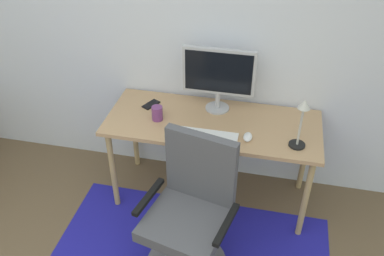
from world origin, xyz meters
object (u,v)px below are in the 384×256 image
(monitor, at_px, (219,74))
(computer_mouse, at_px, (248,137))
(office_chair, at_px, (190,222))
(desk_lamp, at_px, (302,118))
(keyboard, at_px, (207,136))
(coffee_cup, at_px, (157,113))
(desk, at_px, (212,130))
(cell_phone, at_px, (151,104))

(monitor, distance_m, computer_mouse, 0.51)
(monitor, distance_m, office_chair, 1.06)
(monitor, xyz_separation_m, desk_lamp, (0.60, -0.34, -0.07))
(keyboard, relative_size, coffee_cup, 4.05)
(monitor, bearing_deg, office_chair, -91.47)
(coffee_cup, xyz_separation_m, desk_lamp, (1.00, -0.10, 0.17))
(keyboard, relative_size, desk_lamp, 1.19)
(monitor, height_order, office_chair, monitor)
(office_chair, bearing_deg, coffee_cup, 134.89)
(desk, xyz_separation_m, computer_mouse, (0.27, -0.16, 0.09))
(coffee_cup, xyz_separation_m, cell_phone, (-0.10, 0.18, -0.05))
(desk, xyz_separation_m, office_chair, (-0.02, -0.67, -0.26))
(desk, distance_m, keyboard, 0.21)
(coffee_cup, height_order, office_chair, office_chair)
(keyboard, bearing_deg, desk_lamp, 2.93)
(computer_mouse, distance_m, office_chair, 0.69)
(office_chair, bearing_deg, desk_lamp, 52.68)
(desk, bearing_deg, computer_mouse, -30.37)
(monitor, relative_size, coffee_cup, 4.95)
(keyboard, bearing_deg, desk, 87.14)
(cell_phone, bearing_deg, keyboard, -5.51)
(computer_mouse, relative_size, desk_lamp, 0.29)
(desk, height_order, computer_mouse, computer_mouse)
(keyboard, xyz_separation_m, computer_mouse, (0.28, 0.04, 0.01))
(desk, bearing_deg, cell_phone, 166.99)
(computer_mouse, bearing_deg, monitor, 128.77)
(keyboard, distance_m, coffee_cup, 0.41)
(desk_lamp, bearing_deg, computer_mouse, 179.25)
(keyboard, relative_size, cell_phone, 3.07)
(office_chair, bearing_deg, desk, 101.51)
(desk, bearing_deg, office_chair, -91.56)
(desk, height_order, desk_lamp, desk_lamp)
(desk, distance_m, coffee_cup, 0.42)
(desk, distance_m, cell_phone, 0.52)
(monitor, xyz_separation_m, office_chair, (-0.02, -0.85, -0.63))
(cell_phone, bearing_deg, coffee_cup, -32.95)
(keyboard, height_order, office_chair, office_chair)
(coffee_cup, distance_m, office_chair, 0.82)
(desk, distance_m, desk_lamp, 0.69)
(computer_mouse, relative_size, coffee_cup, 0.98)
(desk, relative_size, computer_mouse, 14.95)
(cell_phone, height_order, office_chair, office_chair)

